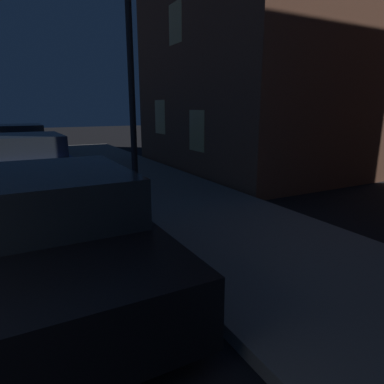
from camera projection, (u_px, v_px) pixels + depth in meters
name	position (u px, v px, depth m)	size (l,w,h in m)	color
car_black	(63.00, 231.00, 4.02)	(1.99, 4.28, 1.43)	black
car_blue	(32.00, 160.00, 9.37)	(2.16, 4.31, 1.43)	navy
car_silver	(23.00, 141.00, 14.82)	(2.13, 4.43, 1.43)	#B7B7BF
street_lamp	(130.00, 50.00, 8.23)	(0.44, 0.44, 5.00)	black
building_mid	(267.00, 53.00, 11.74)	(6.71, 7.77, 8.00)	brown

